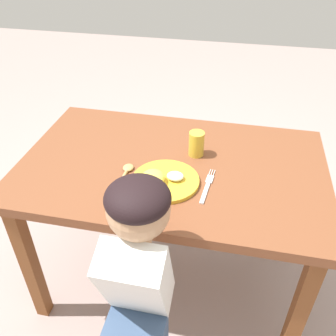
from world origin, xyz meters
The scene contains 7 objects.
ground_plane centered at (0.00, 0.00, 0.00)m, with size 8.00×8.00×0.00m, color gray.
dining_table centered at (0.00, 0.00, 0.64)m, with size 1.24×0.77×0.72m.
plate centered at (-0.01, -0.13, 0.74)m, with size 0.26×0.26×0.06m.
fork centered at (0.16, -0.12, 0.73)m, with size 0.04×0.21×0.01m.
spoon centered at (-0.16, -0.12, 0.73)m, with size 0.04×0.21×0.02m.
drinking_cup centered at (0.09, 0.08, 0.78)m, with size 0.06×0.06×0.11m, color gold.
person centered at (0.00, -0.53, 0.57)m, with size 0.19×0.41×0.99m.
Camera 1 is at (0.23, -1.18, 1.58)m, focal length 38.85 mm.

